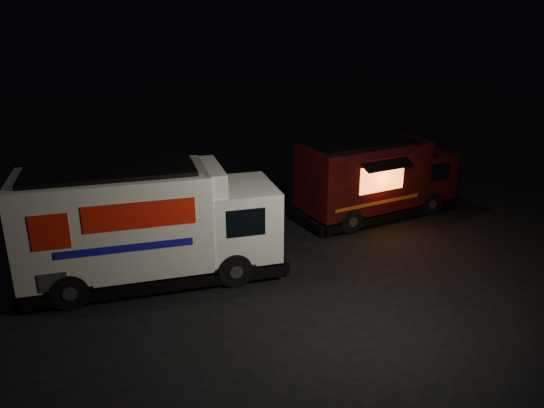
{
  "coord_description": "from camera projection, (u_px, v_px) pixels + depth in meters",
  "views": [
    {
      "loc": [
        -9.17,
        -11.12,
        7.09
      ],
      "look_at": [
        0.04,
        2.0,
        1.31
      ],
      "focal_mm": 35.0,
      "sensor_mm": 36.0,
      "label": 1
    }
  ],
  "objects": [
    {
      "name": "ground",
      "position": [
        309.0,
        264.0,
        15.92
      ],
      "size": [
        80.0,
        80.0,
        0.0
      ],
      "primitive_type": "plane",
      "color": "black",
      "rests_on": "ground"
    },
    {
      "name": "red_truck",
      "position": [
        377.0,
        177.0,
        19.36
      ],
      "size": [
        6.42,
        3.0,
        2.88
      ],
      "primitive_type": null,
      "rotation": [
        0.0,
        0.0,
        -0.12
      ],
      "color": "#3B0D0A",
      "rests_on": "ground"
    },
    {
      "name": "white_truck",
      "position": [
        152.0,
        223.0,
        14.56
      ],
      "size": [
        7.67,
        4.71,
        3.29
      ],
      "primitive_type": null,
      "rotation": [
        0.0,
        0.0,
        -0.33
      ],
      "color": "silver",
      "rests_on": "ground"
    }
  ]
}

